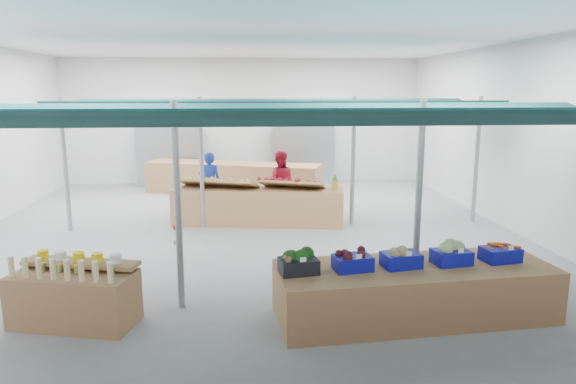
# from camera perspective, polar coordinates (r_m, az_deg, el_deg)

# --- Properties ---
(floor) EXTENTS (13.00, 13.00, 0.00)m
(floor) POSITION_cam_1_polar(r_m,az_deg,el_deg) (11.61, -4.59, -4.45)
(floor) COLOR slate
(floor) RESTS_ON ground
(hall) EXTENTS (13.00, 13.00, 13.00)m
(hall) POSITION_cam_1_polar(r_m,az_deg,el_deg) (12.63, -4.86, 8.99)
(hall) COLOR silver
(hall) RESTS_ON ground
(pole_grid) EXTENTS (10.00, 4.60, 3.00)m
(pole_grid) POSITION_cam_1_polar(r_m,az_deg,el_deg) (9.56, -0.12, 3.30)
(pole_grid) COLOR gray
(pole_grid) RESTS_ON floor
(awnings) EXTENTS (9.50, 7.08, 0.30)m
(awnings) POSITION_cam_1_polar(r_m,az_deg,el_deg) (9.48, -0.13, 9.11)
(awnings) COLOR black
(awnings) RESTS_ON pole_grid
(back_shelving_left) EXTENTS (2.00, 0.50, 2.00)m
(back_shelving_left) POSITION_cam_1_polar(r_m,az_deg,el_deg) (17.48, -13.13, 3.93)
(back_shelving_left) COLOR #B23F33
(back_shelving_left) RESTS_ON floor
(back_shelving_right) EXTENTS (2.00, 0.50, 2.00)m
(back_shelving_right) POSITION_cam_1_polar(r_m,az_deg,el_deg) (17.44, 1.72, 4.20)
(back_shelving_right) COLOR #B23F33
(back_shelving_right) RESTS_ON floor
(bottle_shelf) EXTENTS (1.76, 1.35, 1.00)m
(bottle_shelf) POSITION_cam_1_polar(r_m,az_deg,el_deg) (7.65, -22.52, -10.53)
(bottle_shelf) COLOR #926540
(bottle_shelf) RESTS_ON floor
(veg_counter) EXTENTS (3.91, 1.57, 0.74)m
(veg_counter) POSITION_cam_1_polar(r_m,az_deg,el_deg) (7.51, 13.81, -10.67)
(veg_counter) COLOR #926540
(veg_counter) RESTS_ON floor
(fruit_counter) EXTENTS (4.11, 1.59, 0.86)m
(fruit_counter) POSITION_cam_1_polar(r_m,az_deg,el_deg) (12.25, -3.32, -1.53)
(fruit_counter) COLOR #926540
(fruit_counter) RESTS_ON floor
(far_counter) EXTENTS (5.41, 2.78, 0.96)m
(far_counter) POSITION_cam_1_polar(r_m,az_deg,el_deg) (15.77, -6.18, 1.49)
(far_counter) COLOR #926540
(far_counter) RESTS_ON floor
(crate_stack) EXTENTS (0.60, 0.51, 0.61)m
(crate_stack) POSITION_cam_1_polar(r_m,az_deg,el_deg) (8.67, 16.93, -8.29)
(crate_stack) COLOR #0D1192
(crate_stack) RESTS_ON floor
(vendor_left) EXTENTS (0.64, 0.47, 1.60)m
(vendor_left) POSITION_cam_1_polar(r_m,az_deg,el_deg) (13.28, -8.69, 1.00)
(vendor_left) COLOR #1833A1
(vendor_left) RESTS_ON floor
(vendor_right) EXTENTS (0.87, 0.73, 1.60)m
(vendor_right) POSITION_cam_1_polar(r_m,az_deg,el_deg) (13.29, -0.92, 1.13)
(vendor_right) COLOR #B0152E
(vendor_right) RESTS_ON floor
(crate_broccoli) EXTENTS (0.55, 0.44, 0.35)m
(crate_broccoli) POSITION_cam_1_polar(r_m,az_deg,el_deg) (6.85, 1.18, -7.75)
(crate_broccoli) COLOR black
(crate_broccoli) RESTS_ON veg_counter
(crate_beets) EXTENTS (0.55, 0.44, 0.29)m
(crate_beets) POSITION_cam_1_polar(r_m,az_deg,el_deg) (7.03, 7.19, -7.55)
(crate_beets) COLOR #0D1192
(crate_beets) RESTS_ON veg_counter
(crate_celeriac) EXTENTS (0.55, 0.44, 0.31)m
(crate_celeriac) POSITION_cam_1_polar(r_m,az_deg,el_deg) (7.25, 12.45, -7.05)
(crate_celeriac) COLOR #0D1192
(crate_celeriac) RESTS_ON veg_counter
(crate_cabbage) EXTENTS (0.55, 0.44, 0.35)m
(crate_cabbage) POSITION_cam_1_polar(r_m,az_deg,el_deg) (7.55, 17.72, -6.48)
(crate_cabbage) COLOR #0D1192
(crate_cabbage) RESTS_ON veg_counter
(crate_carrots) EXTENTS (0.55, 0.44, 0.29)m
(crate_carrots) POSITION_cam_1_polar(r_m,az_deg,el_deg) (7.93, 22.51, -6.33)
(crate_carrots) COLOR #0D1192
(crate_carrots) RESTS_ON veg_counter
(sparrow) EXTENTS (0.12, 0.09, 0.11)m
(sparrow) POSITION_cam_1_polar(r_m,az_deg,el_deg) (6.67, -0.04, -7.46)
(sparrow) COLOR brown
(sparrow) RESTS_ON crate_broccoli
(pole_ribbon) EXTENTS (0.12, 0.12, 0.28)m
(pole_ribbon) POSITION_cam_1_polar(r_m,az_deg,el_deg) (7.93, -12.25, -4.02)
(pole_ribbon) COLOR red
(pole_ribbon) RESTS_ON pole_grid
(apple_heap_yellow) EXTENTS (2.02, 1.27, 0.27)m
(apple_heap_yellow) POSITION_cam_1_polar(r_m,az_deg,el_deg) (12.20, -7.87, 1.19)
(apple_heap_yellow) COLOR #997247
(apple_heap_yellow) RESTS_ON fruit_counter
(apple_heap_red) EXTENTS (1.64, 1.14, 0.27)m
(apple_heap_red) POSITION_cam_1_polar(r_m,az_deg,el_deg) (11.96, 0.45, 1.09)
(apple_heap_red) COLOR #997247
(apple_heap_red) RESTS_ON fruit_counter
(pineapple) EXTENTS (0.14, 0.14, 0.39)m
(pineapple) POSITION_cam_1_polar(r_m,az_deg,el_deg) (11.94, 5.25, 1.10)
(pineapple) COLOR #8C6019
(pineapple) RESTS_ON fruit_counter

